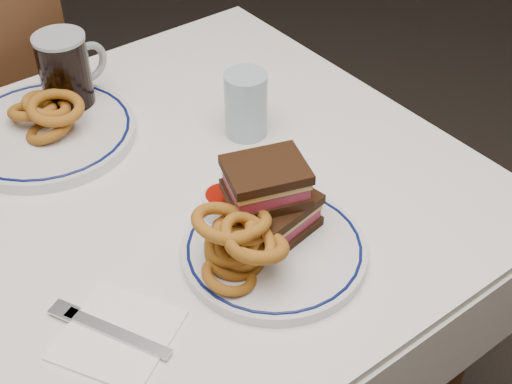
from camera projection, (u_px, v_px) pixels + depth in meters
dining_table at (73, 286)px, 1.09m from camera, size 1.27×0.87×0.75m
main_plate at (274, 250)px, 0.98m from camera, size 0.26×0.26×0.02m
reuben_sandwich at (271, 199)px, 0.97m from camera, size 0.13×0.12×0.11m
onion_rings_main at (239, 241)px, 0.92m from camera, size 0.12×0.13×0.11m
ketchup_ramekin at (223, 202)px, 1.02m from camera, size 0.06×0.06×0.03m
beer_mug at (67, 73)px, 1.21m from camera, size 0.13×0.09×0.15m
water_glass at (246, 104)px, 1.17m from camera, size 0.07×0.07×0.11m
far_plate at (46, 132)px, 1.19m from camera, size 0.30×0.30×0.02m
onion_rings_far at (47, 113)px, 1.17m from camera, size 0.11×0.14×0.08m
napkin_fork at (115, 334)px, 0.88m from camera, size 0.18×0.18×0.01m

